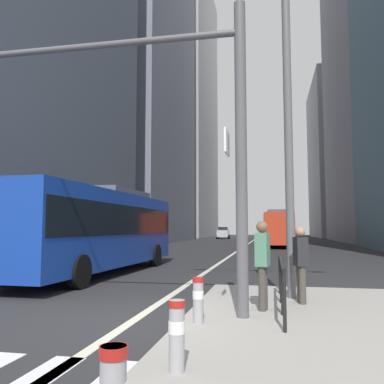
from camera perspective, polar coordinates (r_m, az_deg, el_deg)
ground_plane at (r=27.83m, az=5.86°, el=-8.75°), size 160.00×160.00×0.00m
lane_centre_line at (r=37.78m, az=7.30°, el=-7.77°), size 0.20×80.00×0.01m
office_tower_left_mid at (r=58.52m, az=-8.62°, el=17.32°), size 13.25×23.83×48.12m
office_tower_left_far at (r=86.37m, az=-1.77°, el=11.97°), size 12.72×25.58×54.31m
office_tower_right_mid at (r=63.35m, az=24.76°, el=19.54°), size 11.57×22.96×55.43m
office_tower_right_far at (r=84.74m, az=20.90°, el=4.40°), size 12.28×22.42×30.61m
city_bus_blue_oncoming at (r=16.04m, az=-13.22°, el=-4.76°), size 2.93×11.19×3.40m
sedan_white_oncoming at (r=17.59m, az=-24.52°, el=-7.21°), size 2.14×4.35×1.94m
city_bus_red_receding at (r=39.69m, az=11.96°, el=-4.92°), size 2.90×11.86×3.40m
car_oncoming_mid at (r=66.53m, az=4.46°, el=-5.79°), size 2.19×4.45×1.94m
car_receding_near at (r=58.59m, az=12.27°, el=-5.78°), size 2.05×4.05×1.94m
car_receding_far at (r=61.55m, az=11.83°, el=-5.75°), size 2.15×4.61×1.94m
traffic_signal_gantry at (r=8.34m, az=-9.11°, el=11.45°), size 6.71×0.65×6.00m
street_lamp_post at (r=10.40m, az=13.37°, el=14.77°), size 5.50×0.32×8.00m
bollard_left at (r=4.84m, az=-2.18°, el=-19.17°), size 0.20×0.20×0.80m
bollard_right at (r=7.12m, az=0.88°, el=-14.73°), size 0.20×0.20×0.77m
pedestrian_railing at (r=8.51m, az=12.58°, el=-11.13°), size 0.06×3.83×0.98m
pedestrian_waiting at (r=8.25m, az=9.99°, el=-9.48°), size 0.30×0.42×1.76m
pedestrian_walking at (r=9.15m, az=15.18°, el=-9.41°), size 0.32×0.42×1.64m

